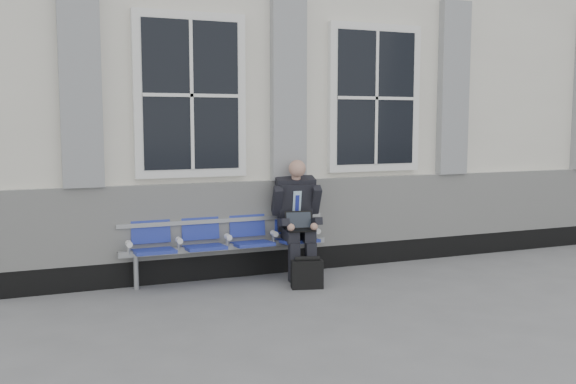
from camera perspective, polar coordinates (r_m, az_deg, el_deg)
name	(u,v)px	position (r m, az deg, el deg)	size (l,w,h in m)	color
ground	(408,292)	(7.55, 10.66, -8.74)	(70.00, 70.00, 0.00)	slate
station_building	(292,104)	(10.37, 0.32, 7.84)	(14.40, 4.40, 4.49)	silver
bench	(226,236)	(7.88, -5.50, -3.90)	(2.60, 0.47, 0.91)	#9EA0A3
businessman	(297,214)	(8.01, 0.81, -1.99)	(0.64, 0.85, 1.47)	black
briefcase	(307,274)	(7.55, 1.71, -7.26)	(0.40, 0.25, 0.38)	black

